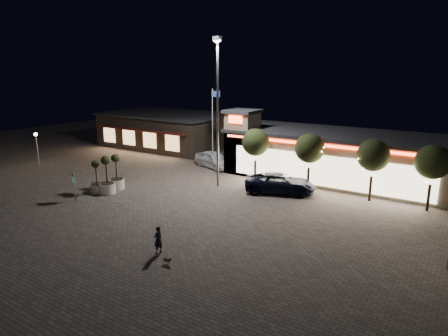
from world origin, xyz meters
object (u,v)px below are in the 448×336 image
Objects in this scene: white_sedan at (214,159)px; valet_sign at (74,182)px; pedestrian at (158,240)px; pickup_truck at (280,183)px; planter_left at (117,178)px; planter_mid at (97,183)px.

white_sedan is 2.25× the size of valet_sign.
valet_sign is (-11.35, 3.17, 0.77)m from pedestrian.
valet_sign is (-2.77, -14.71, 0.69)m from white_sedan.
pickup_truck is at bearing 40.91° from valet_sign.
planter_left reaches higher than white_sedan.
valet_sign reaches higher than pickup_truck.
white_sedan is (-9.42, 4.15, 0.05)m from pickup_truck.
valet_sign is at bearing -171.10° from white_sedan.
white_sedan is 19.84m from pedestrian.
planter_left is at bearing -174.24° from white_sedan.
pedestrian is 13.33m from planter_left.
planter_mid reaches higher than valet_sign.
planter_left reaches higher than planter_mid.
valet_sign is (-0.15, -4.05, 0.60)m from planter_left.
planter_left reaches higher than pedestrian.
planter_mid is (-11.70, 5.55, 0.08)m from pedestrian.
valet_sign is (0.34, -2.38, 0.69)m from planter_mid.
planter_left is 1.37× the size of valet_sign.
pedestrian is 0.56× the size of planter_mid.
white_sedan is 12.72m from planter_mid.
planter_left is 1.10× the size of planter_mid.
white_sedan is 1.64× the size of planter_left.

